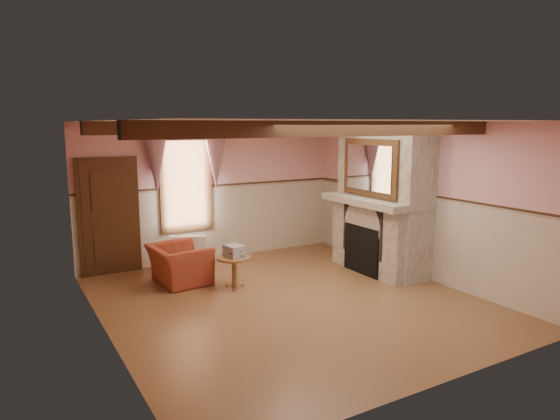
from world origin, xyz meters
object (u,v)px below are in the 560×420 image
radiator (188,251)px  oil_lamp (362,187)px  side_table (234,272)px  bowl (383,196)px  mantel_clock (350,187)px  armchair (179,264)px

radiator → oil_lamp: size_ratio=2.50×
side_table → radiator: bearing=96.8°
side_table → bowl: (2.73, -0.60, 1.19)m
side_table → mantel_clock: (2.73, 0.39, 1.25)m
armchair → mantel_clock: 3.66m
side_table → bowl: 3.04m
side_table → radiator: radiator is taller
radiator → bowl: 3.89m
bowl → mantel_clock: bearing=90.0°
armchair → radiator: size_ratio=1.47×
bowl → mantel_clock: 0.99m
radiator → bowl: bowl is taller
radiator → oil_lamp: bearing=-6.6°
mantel_clock → armchair: bearing=174.2°
bowl → armchair: bearing=158.7°
armchair → radiator: bearing=-32.5°
armchair → oil_lamp: size_ratio=3.69×
radiator → bowl: (2.93, -2.28, 1.16)m
side_table → oil_lamp: bearing=-0.1°
side_table → mantel_clock: mantel_clock is taller
mantel_clock → oil_lamp: size_ratio=0.86×
bowl → oil_lamp: (0.00, 0.59, 0.10)m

